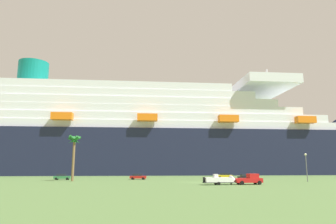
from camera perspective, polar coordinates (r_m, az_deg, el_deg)
name	(u,v)px	position (r m, az deg, el deg)	size (l,w,h in m)	color
ground_plane	(180,177)	(102.37, 2.36, -12.28)	(600.00, 600.00, 0.00)	#4C6B38
cruise_ship	(113,138)	(138.60, -10.37, -4.82)	(281.24, 45.84, 56.79)	#191E38
pickup_truck	(249,179)	(65.85, 15.16, -12.21)	(5.77, 2.72, 2.20)	red
small_boat_on_trailer	(222,180)	(63.66, 10.15, -12.56)	(7.92, 2.58, 2.15)	#595960
palm_tree	(74,145)	(80.90, -17.35, -6.02)	(3.43, 3.34, 11.60)	brown
street_lamp	(306,163)	(81.96, 24.69, -8.72)	(0.56, 0.56, 6.83)	slate
parked_car_yellow_taxi	(225,176)	(96.62, 10.67, -11.75)	(4.78, 2.44, 1.58)	yellow
parked_car_green_wagon	(62,177)	(89.51, -19.43, -11.49)	(4.55, 2.31, 1.58)	#2D723F
parked_car_black_coupe	(247,177)	(85.11, 14.66, -11.83)	(4.65, 2.20, 1.58)	black
parked_car_red_hatchback	(138,177)	(86.68, -5.72, -12.07)	(4.69, 2.46, 1.58)	red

